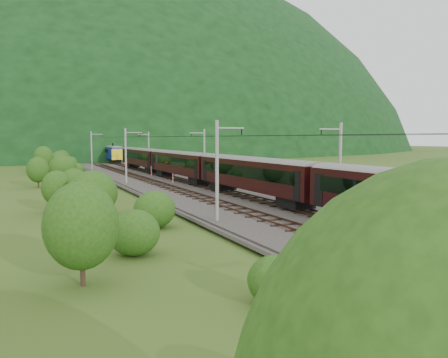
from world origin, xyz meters
name	(u,v)px	position (x,y,z in m)	size (l,w,h in m)	color
ground	(282,218)	(0.00, 0.00, 0.00)	(600.00, 600.00, 0.00)	#3B571B
railbed	(231,201)	(0.00, 10.00, 0.15)	(14.00, 220.00, 0.30)	#38332D
track_left	(210,201)	(-2.40, 10.00, 0.37)	(2.40, 220.00, 0.27)	#533023
track_right	(251,198)	(2.40, 10.00, 0.37)	(2.40, 220.00, 0.27)	#533023
catenary_left	(126,155)	(-6.12, 32.00, 4.50)	(2.54, 192.28, 8.00)	gray
catenary_right	(204,153)	(6.12, 32.00, 4.50)	(2.54, 192.28, 8.00)	gray
overhead_wires	(231,136)	(0.00, 10.00, 7.10)	(4.83, 198.00, 0.03)	black
mountain_main	(53,149)	(0.00, 260.00, 0.00)	(504.00, 360.00, 244.00)	black
train	(211,163)	(2.40, 20.71, 3.59)	(3.04, 145.29, 5.29)	black
hazard_post_near	(173,178)	(-0.24, 28.48, 1.06)	(0.16, 0.16, 1.51)	red
hazard_post_far	(151,171)	(0.71, 42.98, 1.15)	(0.18, 0.18, 1.69)	red
signal	(125,168)	(-3.01, 46.95, 1.55)	(0.24, 0.24, 2.13)	black
vegetation_left	(81,180)	(-14.04, 20.11, 2.18)	(11.57, 148.69, 6.74)	#204412
vegetation_right	(345,189)	(12.06, 5.99, 1.25)	(7.17, 98.85, 2.97)	#204412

